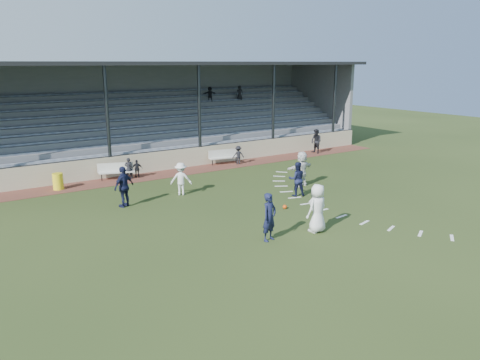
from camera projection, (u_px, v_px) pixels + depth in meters
name	position (u px, v px, depth m)	size (l,w,h in m)	color
ground	(273.00, 222.00, 19.81)	(90.00, 90.00, 0.00)	#293817
cinder_track	(166.00, 174.00, 28.26)	(34.00, 2.00, 0.02)	#582C23
retaining_wall	(159.00, 161.00, 28.96)	(34.00, 0.18, 1.20)	beige
bench_left	(116.00, 170.00, 26.79)	(2.02, 1.06, 0.95)	beige
bench_right	(223.00, 155.00, 30.85)	(2.04, 0.74, 0.95)	beige
trash_bin	(58.00, 181.00, 24.68)	(0.54, 0.54, 0.87)	yellow
football	(285.00, 207.00, 21.52)	(0.20, 0.20, 0.20)	#CE430C
player_white_lead	(317.00, 208.00, 18.42)	(0.95, 0.62, 1.95)	silver
player_navy_lead	(269.00, 217.00, 17.51)	(0.68, 0.44, 1.85)	#131836
player_navy_mid	(297.00, 179.00, 23.45)	(0.85, 0.66, 1.74)	#131836
player_white_wing	(181.00, 179.00, 23.64)	(1.07, 0.62, 1.66)	silver
player_navy_wing	(124.00, 187.00, 21.65)	(1.13, 0.47, 1.93)	#131836
player_white_back	(302.00, 169.00, 25.29)	(1.78, 0.57, 1.92)	silver
official	(316.00, 141.00, 34.41)	(0.87, 0.68, 1.78)	black
sub_left_near	(129.00, 168.00, 26.91)	(0.45, 0.29, 1.23)	black
sub_left_far	(137.00, 169.00, 27.17)	(0.62, 0.26, 1.06)	black
sub_right	(238.00, 155.00, 30.80)	(0.78, 0.45, 1.21)	black
grandstand	(130.00, 127.00, 32.37)	(34.60, 9.00, 6.61)	slate
penalty_arc	(342.00, 205.00, 22.03)	(3.89, 14.63, 0.01)	white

